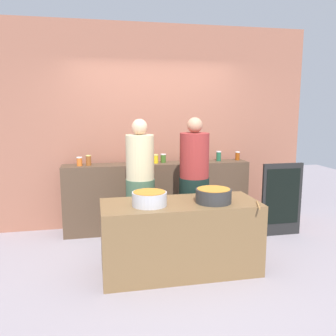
% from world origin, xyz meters
% --- Properties ---
extents(ground, '(12.00, 12.00, 0.00)m').
position_xyz_m(ground, '(0.00, 0.00, 0.00)').
color(ground, gray).
extents(storefront_wall, '(4.80, 0.12, 3.00)m').
position_xyz_m(storefront_wall, '(0.00, 1.45, 1.50)').
color(storefront_wall, '#945A47').
rests_on(storefront_wall, ground).
extents(display_shelf, '(2.70, 0.36, 1.00)m').
position_xyz_m(display_shelf, '(0.00, 1.10, 0.50)').
color(display_shelf, '#4C3829').
rests_on(display_shelf, ground).
extents(prep_table, '(1.70, 0.70, 0.78)m').
position_xyz_m(prep_table, '(0.00, -0.30, 0.39)').
color(prep_table, brown).
rests_on(prep_table, ground).
extents(preserve_jar_0, '(0.08, 0.08, 0.12)m').
position_xyz_m(preserve_jar_0, '(-1.10, 1.08, 1.06)').
color(preserve_jar_0, orange).
rests_on(preserve_jar_0, display_shelf).
extents(preserve_jar_1, '(0.07, 0.07, 0.14)m').
position_xyz_m(preserve_jar_1, '(-0.97, 1.09, 1.07)').
color(preserve_jar_1, brown).
rests_on(preserve_jar_1, display_shelf).
extents(preserve_jar_2, '(0.09, 0.09, 0.14)m').
position_xyz_m(preserve_jar_2, '(-0.37, 1.11, 1.07)').
color(preserve_jar_2, '#AE380D').
rests_on(preserve_jar_2, display_shelf).
extents(preserve_jar_3, '(0.08, 0.08, 0.12)m').
position_xyz_m(preserve_jar_3, '(-0.27, 1.16, 1.06)').
color(preserve_jar_3, orange).
rests_on(preserve_jar_3, display_shelf).
extents(preserve_jar_4, '(0.08, 0.08, 0.11)m').
position_xyz_m(preserve_jar_4, '(-0.13, 1.10, 1.05)').
color(preserve_jar_4, yellow).
rests_on(preserve_jar_4, display_shelf).
extents(preserve_jar_5, '(0.08, 0.08, 0.13)m').
position_xyz_m(preserve_jar_5, '(-0.03, 1.10, 1.06)').
color(preserve_jar_5, gold).
rests_on(preserve_jar_5, display_shelf).
extents(preserve_jar_6, '(0.08, 0.08, 0.13)m').
position_xyz_m(preserve_jar_6, '(0.09, 1.14, 1.06)').
color(preserve_jar_6, '#385E22').
rests_on(preserve_jar_6, display_shelf).
extents(preserve_jar_7, '(0.09, 0.09, 0.10)m').
position_xyz_m(preserve_jar_7, '(0.42, 1.17, 1.05)').
color(preserve_jar_7, '#255734').
rests_on(preserve_jar_7, display_shelf).
extents(preserve_jar_8, '(0.09, 0.09, 0.13)m').
position_xyz_m(preserve_jar_8, '(0.55, 1.16, 1.06)').
color(preserve_jar_8, '#2D4B30').
rests_on(preserve_jar_8, display_shelf).
extents(preserve_jar_9, '(0.07, 0.07, 0.15)m').
position_xyz_m(preserve_jar_9, '(0.94, 1.12, 1.07)').
color(preserve_jar_9, '#21583B').
rests_on(preserve_jar_9, display_shelf).
extents(preserve_jar_10, '(0.07, 0.07, 0.13)m').
position_xyz_m(preserve_jar_10, '(1.25, 1.14, 1.06)').
color(preserve_jar_10, '#8E3D0F').
rests_on(preserve_jar_10, display_shelf).
extents(cooking_pot_left, '(0.36, 0.36, 0.15)m').
position_xyz_m(cooking_pot_left, '(-0.34, -0.36, 0.86)').
color(cooking_pot_left, '#B7B7BC').
rests_on(cooking_pot_left, prep_table).
extents(cooking_pot_center, '(0.38, 0.38, 0.15)m').
position_xyz_m(cooking_pot_center, '(0.35, -0.38, 0.86)').
color(cooking_pot_center, '#2D2D2D').
rests_on(cooking_pot_center, prep_table).
extents(wooden_spoon, '(0.12, 0.28, 0.02)m').
position_xyz_m(wooden_spoon, '(0.76, -0.60, 0.79)').
color(wooden_spoon, '#9E703D').
rests_on(wooden_spoon, prep_table).
extents(cook_with_tongs, '(0.37, 0.37, 1.66)m').
position_xyz_m(cook_with_tongs, '(-0.34, 0.44, 0.75)').
color(cook_with_tongs, '#406046').
rests_on(cook_with_tongs, ground).
extents(cook_in_cap, '(0.38, 0.38, 1.67)m').
position_xyz_m(cook_in_cap, '(0.34, 0.35, 0.75)').
color(cook_in_cap, black).
rests_on(cook_in_cap, ground).
extents(chalkboard_sign, '(0.59, 0.05, 1.03)m').
position_xyz_m(chalkboard_sign, '(1.66, 0.50, 0.52)').
color(chalkboard_sign, black).
rests_on(chalkboard_sign, ground).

